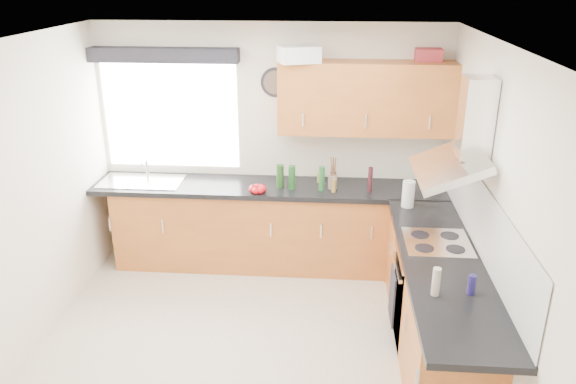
# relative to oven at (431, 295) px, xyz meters

# --- Properties ---
(ground_plane) EXTENTS (3.60, 3.60, 0.00)m
(ground_plane) POSITION_rel_oven_xyz_m (-1.50, -0.30, -0.42)
(ground_plane) COLOR beige
(ceiling) EXTENTS (3.60, 3.60, 0.02)m
(ceiling) POSITION_rel_oven_xyz_m (-1.50, -0.30, 2.08)
(ceiling) COLOR white
(ceiling) RESTS_ON wall_back
(wall_back) EXTENTS (3.60, 0.02, 2.50)m
(wall_back) POSITION_rel_oven_xyz_m (-1.50, 1.50, 0.82)
(wall_back) COLOR silver
(wall_back) RESTS_ON ground_plane
(wall_front) EXTENTS (3.60, 0.02, 2.50)m
(wall_front) POSITION_rel_oven_xyz_m (-1.50, -2.10, 0.82)
(wall_front) COLOR silver
(wall_front) RESTS_ON ground_plane
(wall_left) EXTENTS (0.02, 3.60, 2.50)m
(wall_left) POSITION_rel_oven_xyz_m (-3.30, -0.30, 0.82)
(wall_left) COLOR silver
(wall_left) RESTS_ON ground_plane
(wall_right) EXTENTS (0.02, 3.60, 2.50)m
(wall_right) POSITION_rel_oven_xyz_m (0.30, -0.30, 0.82)
(wall_right) COLOR silver
(wall_right) RESTS_ON ground_plane
(window) EXTENTS (1.40, 0.02, 1.10)m
(window) POSITION_rel_oven_xyz_m (-2.55, 1.49, 1.12)
(window) COLOR silver
(window) RESTS_ON wall_back
(window_blind) EXTENTS (1.50, 0.18, 0.14)m
(window_blind) POSITION_rel_oven_xyz_m (-2.55, 1.40, 1.76)
(window_blind) COLOR black
(window_blind) RESTS_ON wall_back
(splashback) EXTENTS (0.01, 3.00, 0.54)m
(splashback) POSITION_rel_oven_xyz_m (0.29, 0.00, 0.75)
(splashback) COLOR white
(splashback) RESTS_ON wall_right
(base_cab_back) EXTENTS (3.00, 0.58, 0.86)m
(base_cab_back) POSITION_rel_oven_xyz_m (-1.60, 1.21, 0.01)
(base_cab_back) COLOR #A15523
(base_cab_back) RESTS_ON ground_plane
(base_cab_corner) EXTENTS (0.60, 0.60, 0.86)m
(base_cab_corner) POSITION_rel_oven_xyz_m (0.00, 1.20, 0.01)
(base_cab_corner) COLOR #A15523
(base_cab_corner) RESTS_ON ground_plane
(base_cab_right) EXTENTS (0.58, 2.10, 0.86)m
(base_cab_right) POSITION_rel_oven_xyz_m (0.01, -0.15, 0.01)
(base_cab_right) COLOR #A15523
(base_cab_right) RESTS_ON ground_plane
(worktop_back) EXTENTS (3.60, 0.62, 0.05)m
(worktop_back) POSITION_rel_oven_xyz_m (-1.50, 1.20, 0.46)
(worktop_back) COLOR black
(worktop_back) RESTS_ON base_cab_back
(worktop_right) EXTENTS (0.62, 2.42, 0.05)m
(worktop_right) POSITION_rel_oven_xyz_m (0.00, -0.30, 0.46)
(worktop_right) COLOR black
(worktop_right) RESTS_ON base_cab_right
(sink) EXTENTS (0.84, 0.46, 0.10)m
(sink) POSITION_rel_oven_xyz_m (-2.83, 1.20, 0.52)
(sink) COLOR silver
(sink) RESTS_ON worktop_back
(oven) EXTENTS (0.56, 0.58, 0.85)m
(oven) POSITION_rel_oven_xyz_m (0.00, 0.00, 0.00)
(oven) COLOR black
(oven) RESTS_ON ground_plane
(hob_plate) EXTENTS (0.52, 0.52, 0.01)m
(hob_plate) POSITION_rel_oven_xyz_m (0.00, 0.00, 0.49)
(hob_plate) COLOR silver
(hob_plate) RESTS_ON worktop_right
(extractor_hood) EXTENTS (0.52, 0.78, 0.66)m
(extractor_hood) POSITION_rel_oven_xyz_m (0.10, -0.00, 1.34)
(extractor_hood) COLOR silver
(extractor_hood) RESTS_ON wall_right
(upper_cabinets) EXTENTS (1.70, 0.35, 0.70)m
(upper_cabinets) POSITION_rel_oven_xyz_m (-0.55, 1.32, 1.38)
(upper_cabinets) COLOR #A15523
(upper_cabinets) RESTS_ON wall_back
(washing_machine) EXTENTS (0.58, 0.56, 0.83)m
(washing_machine) POSITION_rel_oven_xyz_m (-2.32, 1.22, -0.01)
(washing_machine) COLOR silver
(washing_machine) RESTS_ON ground_plane
(wall_clock) EXTENTS (0.30, 0.04, 0.30)m
(wall_clock) POSITION_rel_oven_xyz_m (-1.45, 1.48, 1.48)
(wall_clock) COLOR black
(wall_clock) RESTS_ON wall_back
(casserole) EXTENTS (0.44, 0.37, 0.15)m
(casserole) POSITION_rel_oven_xyz_m (-1.20, 1.22, 1.80)
(casserole) COLOR silver
(casserole) RESTS_ON upper_cabinets
(storage_box) EXTENTS (0.27, 0.23, 0.12)m
(storage_box) POSITION_rel_oven_xyz_m (0.03, 1.42, 1.78)
(storage_box) COLOR #AA2F36
(storage_box) RESTS_ON upper_cabinets
(utensil_pot) EXTENTS (0.12, 0.12, 0.14)m
(utensil_pot) POSITION_rel_oven_xyz_m (-0.85, 1.16, 0.55)
(utensil_pot) COLOR #746356
(utensil_pot) RESTS_ON worktop_back
(kitchen_roll) EXTENTS (0.14, 0.14, 0.25)m
(kitchen_roll) POSITION_rel_oven_xyz_m (-0.15, 0.75, 0.61)
(kitchen_roll) COLOR silver
(kitchen_roll) RESTS_ON worktop_right
(tomato_cluster) EXTENTS (0.19, 0.19, 0.07)m
(tomato_cluster) POSITION_rel_oven_xyz_m (-1.59, 1.00, 0.52)
(tomato_cluster) COLOR red
(tomato_cluster) RESTS_ON worktop_back
(jar_0) EXTENTS (0.06, 0.06, 0.12)m
(jar_0) POSITION_rel_oven_xyz_m (-0.98, 1.33, 0.55)
(jar_0) COLOR olive
(jar_0) RESTS_ON worktop_back
(jar_1) EXTENTS (0.05, 0.05, 0.26)m
(jar_1) POSITION_rel_oven_xyz_m (-0.48, 1.10, 0.61)
(jar_1) COLOR #39141B
(jar_1) RESTS_ON worktop_back
(jar_2) EXTENTS (0.06, 0.06, 0.24)m
(jar_2) POSITION_rel_oven_xyz_m (-0.96, 1.10, 0.61)
(jar_2) COLOR #1F5927
(jar_2) RESTS_ON worktop_back
(jar_3) EXTENTS (0.07, 0.07, 0.24)m
(jar_3) POSITION_rel_oven_xyz_m (-1.25, 1.12, 0.61)
(jar_3) COLOR #1C4F1D
(jar_3) RESTS_ON worktop_back
(jar_4) EXTENTS (0.07, 0.07, 0.23)m
(jar_4) POSITION_rel_oven_xyz_m (-1.38, 1.16, 0.60)
(jar_4) COLOR #1E4619
(jar_4) RESTS_ON worktop_back
(jar_5) EXTENTS (0.06, 0.06, 0.12)m
(jar_5) POSITION_rel_oven_xyz_m (-0.84, 1.30, 0.55)
(jar_5) COLOR black
(jar_5) RESTS_ON worktop_back
(jar_6) EXTENTS (0.05, 0.05, 0.14)m
(jar_6) POSITION_rel_oven_xyz_m (-0.84, 1.06, 0.55)
(jar_6) COLOR olive
(jar_6) RESTS_ON worktop_back
(jar_7) EXTENTS (0.06, 0.06, 0.23)m
(jar_7) POSITION_rel_oven_xyz_m (-1.26, 1.12, 0.60)
(jar_7) COLOR #18441B
(jar_7) RESTS_ON worktop_back
(bottle_0) EXTENTS (0.05, 0.05, 0.14)m
(bottle_0) POSITION_rel_oven_xyz_m (0.10, -0.75, 0.56)
(bottle_0) COLOR #1D174F
(bottle_0) RESTS_ON worktop_right
(bottle_1) EXTENTS (0.06, 0.06, 0.20)m
(bottle_1) POSITION_rel_oven_xyz_m (-0.15, -0.78, 0.59)
(bottle_1) COLOR #B2A498
(bottle_1) RESTS_ON worktop_right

